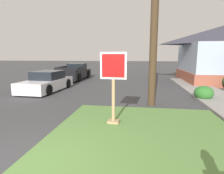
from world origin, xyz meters
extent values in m
plane|color=#3D3D3F|center=(0.00, 0.00, 0.00)|extent=(160.00, 160.00, 0.00)
cube|color=#567F3D|center=(2.27, 1.71, 0.04)|extent=(5.19, 5.80, 0.08)
cube|color=#A3845B|center=(1.31, 2.68, 1.16)|extent=(0.10, 0.10, 2.16)
cube|color=#A3845B|center=(1.31, 2.68, 0.12)|extent=(0.38, 0.30, 0.08)
cube|color=white|center=(1.31, 2.63, 1.90)|extent=(0.82, 0.07, 0.82)
cube|color=red|center=(1.31, 2.61, 1.90)|extent=(0.70, 0.06, 0.70)
cylinder|color=black|center=(0.45, 2.99, 0.01)|extent=(0.70, 0.70, 0.02)
cube|color=silver|center=(-3.74, 7.90, 0.41)|extent=(1.92, 4.20, 0.64)
cube|color=black|center=(-3.73, 8.10, 0.97)|extent=(1.59, 1.96, 0.56)
cylinder|color=black|center=(-2.96, 6.58, 0.31)|extent=(0.24, 0.63, 0.62)
cylinder|color=black|center=(-4.62, 6.65, 0.31)|extent=(0.24, 0.63, 0.62)
cylinder|color=black|center=(-2.86, 9.15, 0.31)|extent=(0.24, 0.63, 0.62)
cylinder|color=black|center=(-4.52, 9.21, 0.31)|extent=(0.24, 0.63, 0.62)
sphere|color=white|center=(-3.29, 5.86, 0.47)|extent=(0.14, 0.14, 0.14)
sphere|color=red|center=(-3.13, 9.90, 0.47)|extent=(0.12, 0.12, 0.12)
sphere|color=white|center=(-4.35, 5.90, 0.47)|extent=(0.14, 0.14, 0.14)
sphere|color=red|center=(-4.19, 9.95, 0.47)|extent=(0.12, 0.12, 0.12)
cube|color=black|center=(-4.01, 13.75, 0.50)|extent=(2.01, 5.34, 0.68)
cube|color=black|center=(-4.03, 14.49, 1.14)|extent=(1.68, 1.42, 0.68)
cube|color=black|center=(-4.86, 12.80, 1.06)|extent=(0.17, 2.22, 0.44)
cube|color=black|center=(-3.10, 12.86, 1.06)|extent=(0.17, 2.22, 0.44)
cube|color=black|center=(-3.93, 11.16, 1.06)|extent=(1.68, 0.15, 0.44)
cylinder|color=black|center=(-4.92, 15.31, 0.38)|extent=(0.28, 0.77, 0.76)
cylinder|color=black|center=(-3.18, 15.36, 0.38)|extent=(0.28, 0.77, 0.76)
cylinder|color=black|center=(-4.83, 12.14, 0.38)|extent=(0.28, 0.77, 0.76)
cylinder|color=black|center=(-3.09, 12.20, 0.38)|extent=(0.28, 0.77, 0.76)
cylinder|color=#42301E|center=(2.66, 5.36, 4.39)|extent=(0.33, 0.33, 8.79)
ellipsoid|color=#2D6A28|center=(5.33, 6.77, 0.36)|extent=(0.93, 0.93, 0.72)
camera|label=1|loc=(2.11, -2.86, 2.19)|focal=29.32mm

